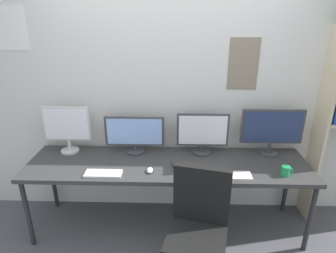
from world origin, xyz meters
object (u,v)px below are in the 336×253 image
(monitor_far_left, at_px, (67,127))
(desk, at_px, (168,167))
(monitor_center_right, at_px, (203,132))
(monitor_far_right, at_px, (272,129))
(keyboard_left, at_px, (103,174))
(keyboard_right, at_px, (232,176))
(computer_mouse, at_px, (150,170))
(coffee_mug, at_px, (286,171))
(monitor_center_left, at_px, (135,133))
(office_chair, at_px, (197,241))
(laptop_closed, at_px, (190,166))

(monitor_far_left, bearing_deg, desk, -11.91)
(monitor_center_right, bearing_deg, monitor_far_right, 0.00)
(desk, relative_size, keyboard_left, 8.22)
(keyboard_right, bearing_deg, desk, 157.67)
(desk, xyz_separation_m, computer_mouse, (-0.16, -0.17, 0.06))
(coffee_mug, bearing_deg, monitor_center_left, 163.34)
(monitor_center_right, bearing_deg, office_chair, -95.80)
(monitor_far_right, relative_size, keyboard_right, 1.77)
(keyboard_left, height_order, computer_mouse, computer_mouse)
(monitor_center_left, relative_size, keyboard_right, 1.74)
(keyboard_left, height_order, laptop_closed, laptop_closed)
(office_chair, bearing_deg, monitor_center_left, 124.59)
(monitor_center_left, xyz_separation_m, keyboard_left, (-0.22, -0.44, -0.20))
(desk, distance_m, monitor_far_right, 1.08)
(monitor_far_left, bearing_deg, coffee_mug, -11.35)
(office_chair, bearing_deg, keyboard_right, 52.55)
(monitor_far_right, xyz_separation_m, coffee_mug, (0.02, -0.41, -0.22))
(keyboard_left, distance_m, computer_mouse, 0.41)
(office_chair, relative_size, computer_mouse, 10.31)
(monitor_far_right, bearing_deg, monitor_far_left, -180.00)
(desk, distance_m, computer_mouse, 0.24)
(monitor_far_right, distance_m, keyboard_right, 0.68)
(desk, bearing_deg, computer_mouse, -132.71)
(monitor_center_left, distance_m, keyboard_right, 1.02)
(monitor_far_right, bearing_deg, monitor_center_left, -180.00)
(monitor_far_left, xyz_separation_m, laptop_closed, (1.22, -0.28, -0.26))
(desk, relative_size, laptop_closed, 8.29)
(monitor_center_left, xyz_separation_m, computer_mouse, (0.18, -0.38, -0.19))
(monitor_center_right, xyz_separation_m, keyboard_right, (0.22, -0.44, -0.22))
(office_chair, bearing_deg, keyboard_left, 153.38)
(monitor_far_left, distance_m, keyboard_right, 1.65)
(office_chair, height_order, keyboard_left, office_chair)
(monitor_center_right, relative_size, coffee_mug, 4.80)
(monitor_center_right, bearing_deg, monitor_center_left, 180.00)
(office_chair, relative_size, monitor_center_left, 1.68)
(office_chair, xyz_separation_m, laptop_closed, (-0.04, 0.57, 0.35))
(monitor_far_left, distance_m, computer_mouse, 0.97)
(monitor_far_left, bearing_deg, computer_mouse, -24.14)
(coffee_mug, bearing_deg, monitor_center_right, 149.53)
(monitor_far_left, bearing_deg, monitor_center_left, 0.00)
(computer_mouse, bearing_deg, monitor_center_left, 115.22)
(desk, bearing_deg, coffee_mug, -10.79)
(computer_mouse, bearing_deg, keyboard_right, -4.88)
(monitor_center_right, distance_m, computer_mouse, 0.66)
(office_chair, distance_m, keyboard_right, 0.62)
(monitor_center_right, height_order, keyboard_right, monitor_center_right)
(monitor_center_right, relative_size, monitor_far_right, 0.85)
(keyboard_right, xyz_separation_m, computer_mouse, (-0.72, 0.06, 0.01))
(monitor_far_left, height_order, computer_mouse, monitor_far_left)
(office_chair, distance_m, coffee_mug, 0.97)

